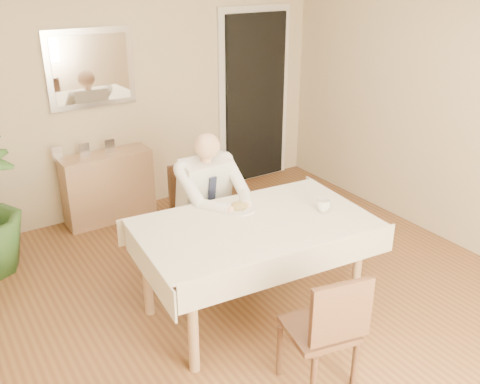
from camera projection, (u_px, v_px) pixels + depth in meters
room at (269, 161)px, 3.51m from camera, size 5.00×5.02×2.60m
doorway at (255, 99)px, 6.30m from camera, size 0.96×0.07×2.10m
mirror at (91, 69)px, 5.14m from camera, size 0.86×0.04×0.76m
dining_table at (254, 232)px, 3.95m from camera, size 1.80×1.16×0.75m
chair_far at (198, 208)px, 4.69m from camera, size 0.46×0.46×0.90m
chair_near at (327, 327)px, 3.25m from camera, size 0.47×0.47×0.84m
seated_man at (214, 201)px, 4.40m from camera, size 0.48×0.72×1.24m
plate at (239, 209)px, 4.10m from camera, size 0.26×0.26×0.02m
food at (239, 206)px, 4.09m from camera, size 0.14×0.14×0.06m
knife at (248, 208)px, 4.07m from camera, size 0.01×0.13×0.01m
fork at (239, 211)px, 4.03m from camera, size 0.01×0.13×0.01m
coffee_mug at (323, 205)px, 4.07m from camera, size 0.13×0.13×0.09m
sideboard at (108, 187)px, 5.50m from camera, size 0.91×0.32×0.72m
photo_frame_left at (57, 154)px, 5.16m from camera, size 0.10×0.02×0.14m
photo_frame_center at (85, 150)px, 5.26m from camera, size 0.10×0.02×0.14m
photo_frame_right at (110, 146)px, 5.37m from camera, size 0.10×0.02×0.14m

